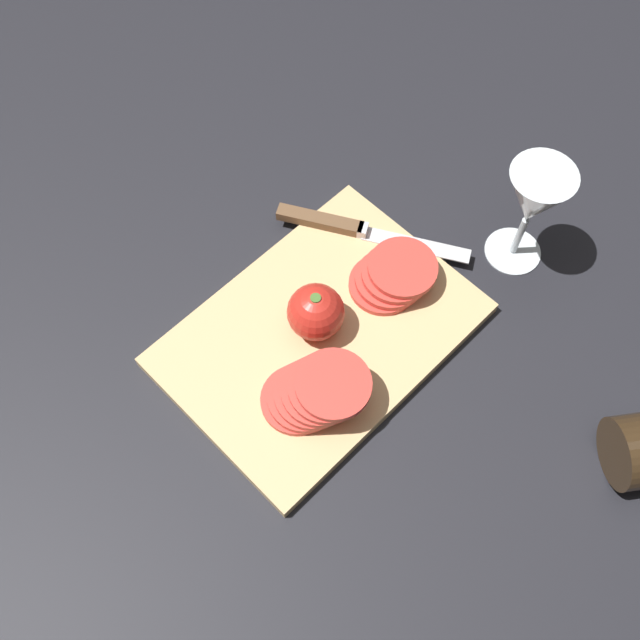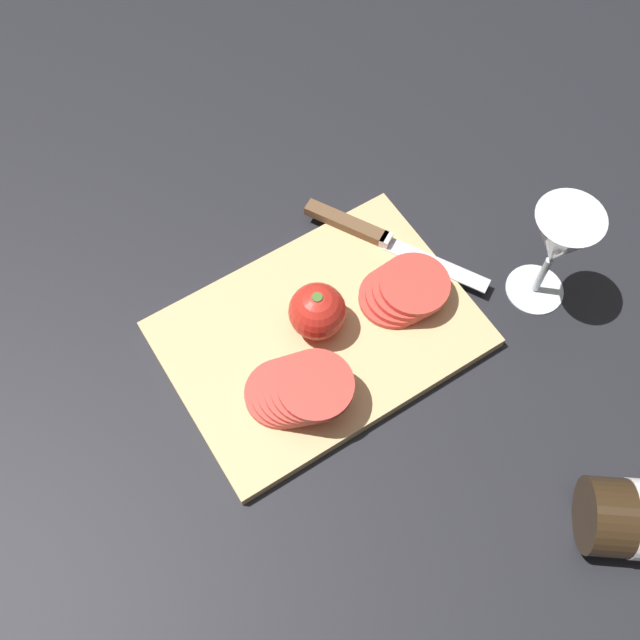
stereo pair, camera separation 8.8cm
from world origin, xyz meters
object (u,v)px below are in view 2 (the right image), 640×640
object	(u,v)px
knife	(363,231)
tomato_slice_stack_near	(298,389)
tomato_slice_stack_far	(404,291)
wine_glass	(558,243)
whole_tomato	(315,309)

from	to	relation	value
knife	tomato_slice_stack_near	xyz separation A→B (m)	(0.19, 0.15, 0.02)
tomato_slice_stack_far	knife	bearing A→B (deg)	-96.29
wine_glass	tomato_slice_stack_near	distance (m)	0.34
knife	tomato_slice_stack_near	world-z (taller)	tomato_slice_stack_near
whole_tomato	tomato_slice_stack_near	bearing A→B (deg)	46.74
knife	tomato_slice_stack_far	size ratio (longest dim) A/B	2.13
whole_tomato	knife	distance (m)	0.15
wine_glass	tomato_slice_stack_far	world-z (taller)	wine_glass
whole_tomato	knife	xyz separation A→B (m)	(-0.12, -0.08, -0.03)
knife	tomato_slice_stack_far	xyz separation A→B (m)	(0.01, 0.11, 0.01)
tomato_slice_stack_far	tomato_slice_stack_near	bearing A→B (deg)	13.93
wine_glass	knife	size ratio (longest dim) A/B	0.69
whole_tomato	tomato_slice_stack_near	world-z (taller)	whole_tomato
knife	whole_tomato	bearing A→B (deg)	-87.54
tomato_slice_stack_near	tomato_slice_stack_far	distance (m)	0.18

